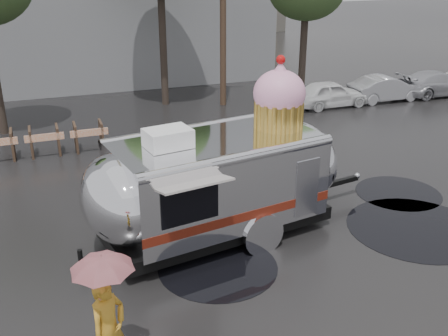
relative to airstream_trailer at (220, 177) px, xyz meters
name	(u,v)px	position (x,y,z in m)	size (l,w,h in m)	color
ground	(332,277)	(1.66, -2.67, -1.55)	(120.00, 120.00, 0.00)	black
puddles	(361,228)	(3.49, -1.02, -1.55)	(8.90, 4.90, 0.01)	black
utility_pole	(223,1)	(4.16, 11.33, 3.07)	(1.60, 0.28, 9.00)	#473323
barricade_row	(45,141)	(-3.89, 7.30, -1.03)	(4.30, 0.80, 1.00)	#473323
parked_cars	(417,83)	(13.44, 9.33, -0.83)	(13.20, 1.90, 1.50)	silver
airstream_trailer	(220,177)	(0.00, 0.00, 0.00)	(8.12, 3.96, 4.42)	silver
person_left	(109,330)	(-3.31, -3.96, -0.59)	(0.69, 0.46, 1.92)	gold
umbrella_pink	(103,277)	(-3.31, -3.96, 0.41)	(1.21, 1.21, 2.38)	#D47F87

